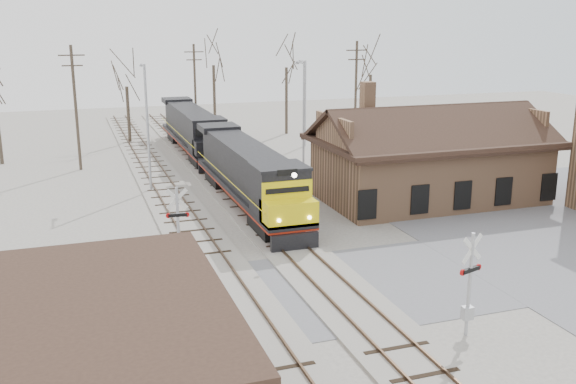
% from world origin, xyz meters
% --- Properties ---
extents(ground, '(140.00, 140.00, 0.00)m').
position_xyz_m(ground, '(0.00, 0.00, 0.00)').
color(ground, '#A6A196').
rests_on(ground, ground).
extents(road, '(60.00, 9.00, 0.03)m').
position_xyz_m(road, '(0.00, 0.00, 0.01)').
color(road, slate).
rests_on(road, ground).
extents(track_main, '(3.40, 90.00, 0.24)m').
position_xyz_m(track_main, '(0.00, 15.00, 0.07)').
color(track_main, '#A6A196').
rests_on(track_main, ground).
extents(track_siding, '(3.40, 90.00, 0.24)m').
position_xyz_m(track_siding, '(-4.50, 15.00, 0.07)').
color(track_siding, '#A6A196').
rests_on(track_siding, ground).
extents(depot, '(15.20, 9.31, 7.90)m').
position_xyz_m(depot, '(11.99, 12.00, 2.41)').
color(depot, '#A17453').
rests_on(depot, ground).
extents(locomotive_lead, '(2.81, 18.81, 4.17)m').
position_xyz_m(locomotive_lead, '(0.00, 13.95, 2.19)').
color(locomotive_lead, black).
rests_on(locomotive_lead, ground).
extents(locomotive_trailing, '(2.81, 18.81, 3.95)m').
position_xyz_m(locomotive_trailing, '(0.00, 33.04, 2.19)').
color(locomotive_trailing, black).
rests_on(locomotive_trailing, ground).
extents(crossbuck_near, '(1.14, 0.43, 4.11)m').
position_xyz_m(crossbuck_near, '(3.09, -5.76, 1.93)').
color(crossbuck_near, '#A5A8AD').
rests_on(crossbuck_near, ground).
extents(crossbuck_far, '(1.14, 0.30, 4.00)m').
position_xyz_m(crossbuck_far, '(-6.03, 5.07, 1.88)').
color(crossbuck_far, '#A5A8AD').
rests_on(crossbuck_far, ground).
extents(streetlight_a, '(0.25, 2.04, 8.92)m').
position_xyz_m(streetlight_a, '(-5.50, 20.48, 4.99)').
color(streetlight_a, '#A5A8AD').
rests_on(streetlight_a, ground).
extents(streetlight_b, '(0.25, 2.04, 8.76)m').
position_xyz_m(streetlight_b, '(6.65, 22.03, 4.92)').
color(streetlight_b, '#A5A8AD').
rests_on(streetlight_b, ground).
extents(streetlight_c, '(0.25, 2.04, 8.22)m').
position_xyz_m(streetlight_c, '(10.99, 33.38, 4.64)').
color(streetlight_c, '#A5A8AD').
rests_on(streetlight_c, ground).
extents(utility_pole_a, '(2.00, 0.24, 9.98)m').
position_xyz_m(utility_pole_a, '(-10.05, 29.24, 5.22)').
color(utility_pole_a, '#382D23').
rests_on(utility_pole_a, ground).
extents(utility_pole_b, '(2.00, 0.24, 9.58)m').
position_xyz_m(utility_pole_b, '(2.05, 42.14, 5.01)').
color(utility_pole_b, '#382D23').
rests_on(utility_pole_b, ground).
extents(utility_pole_c, '(2.00, 0.24, 10.12)m').
position_xyz_m(utility_pole_c, '(13.82, 27.91, 5.29)').
color(utility_pole_c, '#382D23').
rests_on(utility_pole_c, ground).
extents(tree_b, '(3.73, 3.73, 9.15)m').
position_xyz_m(tree_b, '(-5.03, 40.60, 6.51)').
color(tree_b, '#382D23').
rests_on(tree_b, ground).
extents(tree_c, '(4.81, 4.81, 11.80)m').
position_xyz_m(tree_c, '(4.71, 45.07, 8.40)').
color(tree_c, '#382D23').
rests_on(tree_c, ground).
extents(tree_d, '(4.74, 4.74, 11.60)m').
position_xyz_m(tree_d, '(11.64, 40.79, 8.26)').
color(tree_d, '#382D23').
rests_on(tree_d, ground).
extents(tree_e, '(4.31, 4.31, 10.56)m').
position_xyz_m(tree_e, '(19.39, 36.35, 7.52)').
color(tree_e, '#382D23').
rests_on(tree_e, ground).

